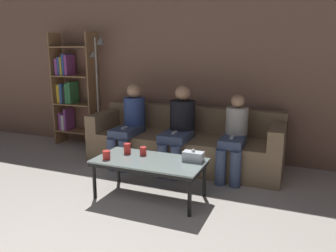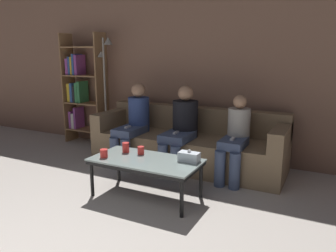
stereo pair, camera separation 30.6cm
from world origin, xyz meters
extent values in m
cube|color=#8C6651|center=(0.00, 3.88, 1.30)|extent=(12.00, 0.06, 2.60)
cube|color=#897051|center=(0.00, 3.32, 0.22)|extent=(2.68, 0.87, 0.44)
cube|color=#897051|center=(0.00, 3.65, 0.62)|extent=(2.68, 0.20, 0.36)
cube|color=#897051|center=(-1.25, 3.32, 0.56)|extent=(0.18, 0.87, 0.25)
cube|color=#897051|center=(1.25, 3.32, 0.56)|extent=(0.18, 0.87, 0.25)
cube|color=#8C9E99|center=(0.02, 2.18, 0.43)|extent=(1.19, 0.61, 0.02)
cube|color=black|center=(0.02, 2.18, 0.40)|extent=(1.17, 0.59, 0.04)
cylinder|color=black|center=(-0.53, 1.92, 0.19)|extent=(0.04, 0.04, 0.38)
cylinder|color=black|center=(0.57, 1.92, 0.19)|extent=(0.04, 0.04, 0.38)
cylinder|color=black|center=(-0.53, 2.43, 0.19)|extent=(0.04, 0.04, 0.38)
cylinder|color=black|center=(0.57, 2.43, 0.19)|extent=(0.04, 0.04, 0.38)
cylinder|color=red|center=(-0.12, 2.31, 0.48)|extent=(0.08, 0.08, 0.09)
cylinder|color=red|center=(-0.42, 2.02, 0.48)|extent=(0.08, 0.08, 0.09)
cylinder|color=red|center=(-0.32, 2.29, 0.49)|extent=(0.08, 0.08, 0.11)
cube|color=silver|center=(0.47, 2.33, 0.48)|extent=(0.22, 0.12, 0.10)
sphere|color=white|center=(0.47, 2.33, 0.55)|extent=(0.04, 0.04, 0.04)
cube|color=#9E754C|center=(-2.44, 3.65, 0.95)|extent=(0.02, 0.32, 1.89)
cube|color=#9E754C|center=(-1.70, 3.65, 0.95)|extent=(0.02, 0.32, 1.89)
cube|color=#9E754C|center=(-2.07, 3.65, 0.24)|extent=(0.74, 0.32, 0.02)
cube|color=#8E4293|center=(-2.36, 3.65, 0.40)|extent=(0.05, 0.24, 0.30)
cube|color=silver|center=(-2.30, 3.65, 0.38)|extent=(0.06, 0.24, 0.27)
cube|color=#8E4293|center=(-2.24, 3.65, 0.43)|extent=(0.04, 0.24, 0.38)
cube|color=#9E754C|center=(-2.07, 3.65, 0.71)|extent=(0.74, 0.32, 0.02)
cube|color=gold|center=(-2.35, 3.65, 0.88)|extent=(0.06, 0.24, 0.32)
cube|color=#33569E|center=(-2.29, 3.65, 0.89)|extent=(0.05, 0.24, 0.33)
cube|color=#232328|center=(-2.24, 3.65, 0.87)|extent=(0.04, 0.24, 0.29)
cube|color=#38844C|center=(-2.18, 3.65, 0.89)|extent=(0.05, 0.24, 0.34)
cube|color=#38844C|center=(-2.12, 3.65, 0.90)|extent=(0.05, 0.24, 0.37)
cube|color=#9E754C|center=(-2.07, 3.65, 1.18)|extent=(0.74, 0.32, 0.02)
cube|color=#8E4293|center=(-2.35, 3.65, 1.33)|extent=(0.06, 0.24, 0.27)
cube|color=#33569E|center=(-2.30, 3.65, 1.35)|extent=(0.04, 0.24, 0.31)
cube|color=gold|center=(-2.25, 3.65, 1.34)|extent=(0.03, 0.24, 0.30)
cube|color=#33569E|center=(-2.21, 3.65, 1.37)|extent=(0.04, 0.24, 0.35)
cube|color=#8E4293|center=(-2.15, 3.65, 1.36)|extent=(0.05, 0.24, 0.34)
cube|color=#9E754C|center=(-2.07, 3.65, 1.66)|extent=(0.74, 0.32, 0.02)
cylinder|color=gray|center=(-1.52, 3.50, 0.01)|extent=(0.26, 0.26, 0.02)
cylinder|color=gray|center=(-1.52, 3.50, 0.90)|extent=(0.03, 0.03, 1.80)
cone|color=gray|center=(-1.42, 3.50, 1.75)|extent=(0.14, 0.14, 0.12)
cone|color=gray|center=(-1.60, 3.54, 1.55)|extent=(0.12, 0.12, 0.10)
cylinder|color=#47567A|center=(-0.83, 2.77, 0.22)|extent=(0.13, 0.13, 0.44)
cylinder|color=#47567A|center=(-0.65, 2.77, 0.22)|extent=(0.13, 0.13, 0.44)
cube|color=#47567A|center=(-0.74, 3.02, 0.49)|extent=(0.31, 0.50, 0.10)
cylinder|color=#334784|center=(-0.74, 3.27, 0.69)|extent=(0.31, 0.31, 0.50)
sphere|color=tan|center=(-0.74, 3.27, 1.04)|extent=(0.20, 0.20, 0.20)
cube|color=white|center=(-0.74, 2.97, 0.56)|extent=(0.04, 0.12, 0.02)
cylinder|color=#47567A|center=(-0.09, 2.78, 0.22)|extent=(0.13, 0.13, 0.44)
cylinder|color=#47567A|center=(0.09, 2.78, 0.22)|extent=(0.13, 0.13, 0.44)
cube|color=#47567A|center=(0.00, 3.02, 0.49)|extent=(0.35, 0.49, 0.10)
cylinder|color=black|center=(0.00, 3.27, 0.69)|extent=(0.35, 0.35, 0.50)
sphere|color=tan|center=(0.00, 3.27, 1.04)|extent=(0.21, 0.21, 0.21)
cube|color=white|center=(0.00, 2.97, 0.56)|extent=(0.04, 0.12, 0.02)
cylinder|color=#47567A|center=(0.65, 2.83, 0.22)|extent=(0.13, 0.13, 0.44)
cylinder|color=#47567A|center=(0.83, 2.83, 0.22)|extent=(0.13, 0.13, 0.44)
cube|color=#47567A|center=(0.74, 3.05, 0.49)|extent=(0.28, 0.44, 0.10)
cylinder|color=#B7B2A8|center=(0.74, 3.27, 0.66)|extent=(0.28, 0.28, 0.45)
sphere|color=tan|center=(0.74, 3.27, 0.97)|extent=(0.17, 0.17, 0.17)
cube|color=white|center=(0.74, 3.00, 0.56)|extent=(0.04, 0.12, 0.02)
camera|label=1|loc=(1.49, -0.87, 1.56)|focal=35.00mm
camera|label=2|loc=(1.77, -0.74, 1.56)|focal=35.00mm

